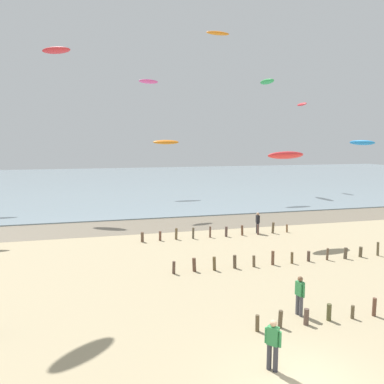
% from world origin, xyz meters
% --- Properties ---
extents(wet_sand_strip, '(120.00, 5.77, 0.01)m').
position_xyz_m(wet_sand_strip, '(0.00, 23.18, 0.00)').
color(wet_sand_strip, '#7A6D59').
rests_on(wet_sand_strip, ground).
extents(sea, '(160.00, 70.00, 0.10)m').
position_xyz_m(sea, '(0.00, 61.06, 0.05)').
color(sea, '#7F939E').
rests_on(sea, ground).
extents(groyne_mid, '(16.08, 0.34, 0.90)m').
position_xyz_m(groyne_mid, '(5.66, 10.73, 0.37)').
color(groyne_mid, brown).
rests_on(groyne_mid, ground).
extents(groyne_far, '(11.93, 0.32, 0.90)m').
position_xyz_m(groyne_far, '(2.78, 17.96, 0.40)').
color(groyne_far, brown).
rests_on(groyne_far, ground).
extents(person_nearest_camera, '(0.40, 0.46, 1.71)m').
position_xyz_m(person_nearest_camera, '(-0.58, 0.98, 0.92)').
color(person_nearest_camera, '#383842').
rests_on(person_nearest_camera, ground).
extents(person_by_waterline, '(0.24, 0.57, 1.71)m').
position_xyz_m(person_by_waterline, '(6.58, 18.23, 0.92)').
color(person_by_waterline, '#232328').
rests_on(person_by_waterline, ground).
extents(person_left_flank, '(0.29, 0.56, 1.71)m').
position_xyz_m(person_left_flank, '(2.30, 4.33, 0.92)').
color(person_left_flank, '#4C4C56').
rests_on(person_left_flank, ground).
extents(kite_aloft_0, '(1.96, 3.19, 0.77)m').
position_xyz_m(kite_aloft_0, '(22.41, 26.60, 7.17)').
color(kite_aloft_0, '#2384D1').
extents(kite_aloft_1, '(3.35, 1.18, 0.72)m').
position_xyz_m(kite_aloft_1, '(3.11, 39.31, 7.21)').
color(kite_aloft_1, orange).
extents(kite_aloft_2, '(3.28, 2.54, 0.80)m').
position_xyz_m(kite_aloft_2, '(-9.18, 31.87, 16.22)').
color(kite_aloft_2, red).
extents(kite_aloft_4, '(2.22, 1.29, 0.54)m').
position_xyz_m(kite_aloft_4, '(-0.33, 30.08, 13.30)').
color(kite_aloft_4, '#E54C99').
extents(kite_aloft_5, '(3.22, 1.58, 0.78)m').
position_xyz_m(kite_aloft_5, '(7.57, 15.81, 6.33)').
color(kite_aloft_5, red).
extents(kite_aloft_6, '(3.24, 1.31, 0.68)m').
position_xyz_m(kite_aloft_6, '(10.19, 39.96, 21.20)').
color(kite_aloft_6, orange).
extents(kite_aloft_7, '(1.38, 3.60, 0.81)m').
position_xyz_m(kite_aloft_7, '(17.88, 41.25, 15.57)').
color(kite_aloft_7, green).
extents(kite_aloft_8, '(0.89, 2.42, 0.70)m').
position_xyz_m(kite_aloft_8, '(24.34, 42.83, 12.76)').
color(kite_aloft_8, red).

